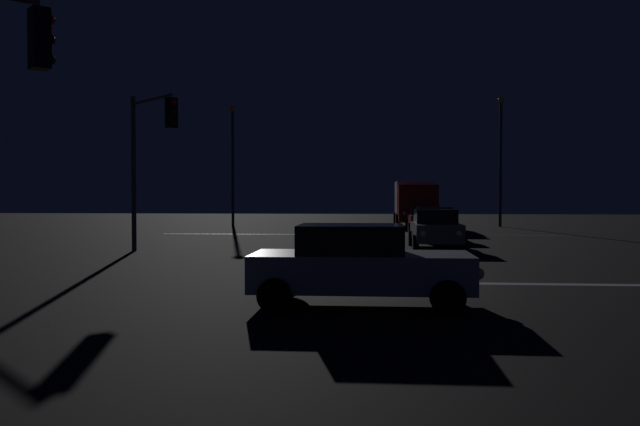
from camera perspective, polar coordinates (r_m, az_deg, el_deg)
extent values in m
cube|color=black|center=(16.41, 2.36, -6.13)|extent=(120.00, 120.00, 0.10)
cube|color=white|center=(24.47, 3.12, -3.47)|extent=(0.35, 13.91, 0.01)
cube|color=yellow|center=(36.04, 3.61, -1.87)|extent=(22.00, 0.15, 0.01)
cube|color=slate|center=(27.04, 9.90, -1.60)|extent=(1.80, 4.20, 0.70)
cube|color=black|center=(27.21, 9.87, -0.27)|extent=(1.60, 2.00, 0.55)
cylinder|color=black|center=(25.63, 12.22, -2.57)|extent=(0.22, 0.64, 0.64)
cylinder|color=black|center=(25.45, 8.20, -2.58)|extent=(0.22, 0.64, 0.64)
cylinder|color=black|center=(28.70, 11.41, -2.13)|extent=(0.22, 0.64, 0.64)
cylinder|color=black|center=(28.54, 7.81, -2.13)|extent=(0.22, 0.64, 0.64)
sphere|color=#F9EFC6|center=(25.00, 11.83, -1.75)|extent=(0.22, 0.22, 0.22)
sphere|color=#F9EFC6|center=(24.88, 8.86, -1.75)|extent=(0.22, 0.22, 0.22)
cube|color=black|center=(32.56, 9.78, -1.07)|extent=(1.80, 4.20, 0.70)
cube|color=black|center=(32.74, 9.75, 0.03)|extent=(1.60, 2.00, 0.55)
cylinder|color=black|center=(31.14, 11.68, -1.85)|extent=(0.22, 0.64, 0.64)
cylinder|color=black|center=(30.97, 8.37, -1.85)|extent=(0.22, 0.64, 0.64)
cylinder|color=black|center=(34.21, 11.05, -1.54)|extent=(0.22, 0.64, 0.64)
cylinder|color=black|center=(34.06, 8.03, -1.54)|extent=(0.22, 0.64, 0.64)
sphere|color=#F9EFC6|center=(30.52, 11.35, -1.16)|extent=(0.22, 0.22, 0.22)
sphere|color=#F9EFC6|center=(30.40, 8.92, -1.16)|extent=(0.22, 0.22, 0.22)
cube|color=maroon|center=(38.24, 8.96, -0.69)|extent=(1.80, 4.20, 0.70)
cube|color=black|center=(38.42, 8.94, 0.26)|extent=(1.60, 2.00, 0.55)
cylinder|color=black|center=(36.79, 10.54, -1.33)|extent=(0.22, 0.64, 0.64)
cylinder|color=black|center=(36.65, 7.74, -1.33)|extent=(0.22, 0.64, 0.64)
cylinder|color=black|center=(39.87, 10.08, -1.11)|extent=(0.22, 0.64, 0.64)
cylinder|color=black|center=(39.74, 7.50, -1.10)|extent=(0.22, 0.64, 0.64)
sphere|color=#F9EFC6|center=(36.18, 10.24, -0.74)|extent=(0.22, 0.22, 0.22)
sphere|color=#F9EFC6|center=(36.08, 8.19, -0.74)|extent=(0.22, 0.22, 0.22)
cube|color=red|center=(41.73, 8.38, 0.82)|extent=(2.40, 2.20, 2.30)
cube|color=silver|center=(46.22, 8.01, 1.07)|extent=(2.40, 5.00, 2.60)
cylinder|color=black|center=(42.45, 9.93, -0.73)|extent=(0.28, 0.96, 0.96)
cylinder|color=black|center=(42.30, 6.69, -0.73)|extent=(0.28, 0.96, 0.96)
cylinder|color=black|center=(47.13, 9.41, -0.51)|extent=(0.28, 0.96, 0.96)
cylinder|color=black|center=(46.99, 6.49, -0.50)|extent=(0.28, 0.96, 0.96)
sphere|color=#F9EFC6|center=(40.66, 9.67, -0.05)|extent=(0.26, 0.26, 0.26)
sphere|color=#F9EFC6|center=(40.55, 7.28, -0.05)|extent=(0.26, 0.26, 0.26)
cube|color=#B7B7BC|center=(12.86, 3.56, -5.02)|extent=(4.20, 1.80, 0.70)
cube|color=black|center=(12.81, 2.67, -2.24)|extent=(2.00, 1.60, 0.55)
cylinder|color=black|center=(13.85, 10.09, -6.03)|extent=(0.64, 0.22, 0.64)
cylinder|color=black|center=(12.08, 10.91, -7.14)|extent=(0.64, 0.22, 0.64)
cylinder|color=black|center=(13.91, -2.80, -5.98)|extent=(0.64, 0.22, 0.64)
cylinder|color=black|center=(12.14, -3.91, -7.08)|extent=(0.64, 0.22, 0.64)
sphere|color=#F9EFC6|center=(13.63, 12.59, -4.47)|extent=(0.22, 0.22, 0.22)
sphere|color=#F9EFC6|center=(12.35, 13.43, -5.10)|extent=(0.22, 0.22, 0.22)
cube|color=black|center=(12.82, -22.94, 13.61)|extent=(0.46, 0.46, 1.05)
sphere|color=red|center=(12.94, -22.25, 15.06)|extent=(0.22, 0.22, 0.22)
sphere|color=black|center=(12.86, -22.24, 13.57)|extent=(0.22, 0.22, 0.22)
sphere|color=black|center=(12.80, -22.22, 12.06)|extent=(0.22, 0.22, 0.22)
cylinder|color=#4C4C51|center=(26.43, -15.69, 3.26)|extent=(0.18, 0.18, 5.92)
cylinder|color=#4C4C51|center=(25.28, -14.27, 9.41)|extent=(2.24, 2.24, 0.12)
cube|color=black|center=(23.85, -12.63, 8.38)|extent=(0.46, 0.46, 1.05)
sphere|color=red|center=(23.75, -12.46, 9.25)|extent=(0.22, 0.22, 0.22)
sphere|color=black|center=(23.71, -12.45, 8.43)|extent=(0.22, 0.22, 0.22)
sphere|color=black|center=(23.67, -12.45, 7.60)|extent=(0.22, 0.22, 0.22)
cylinder|color=#424247|center=(46.81, 15.23, 4.00)|extent=(0.20, 0.20, 8.40)
sphere|color=#F9AD47|center=(47.21, 15.27, 9.32)|extent=(0.44, 0.44, 0.44)
cylinder|color=#424247|center=(47.06, -7.49, 3.81)|extent=(0.20, 0.20, 8.05)
sphere|color=#F9AD47|center=(47.41, -7.51, 8.89)|extent=(0.44, 0.44, 0.44)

